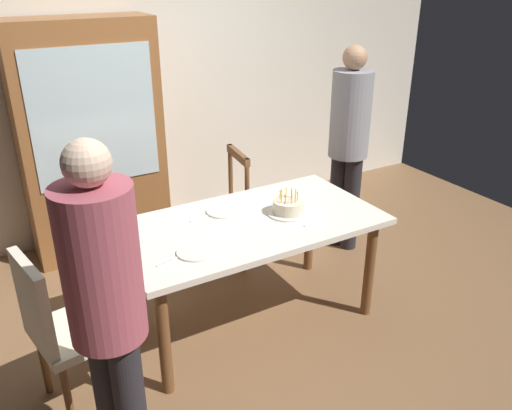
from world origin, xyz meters
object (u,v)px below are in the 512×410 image
(china_cabinet, at_px, (91,141))
(person_guest, at_px, (349,138))
(birthday_cake, at_px, (288,207))
(plate_far_side, at_px, (223,211))
(chair_upholstered, at_px, (61,324))
(person_celebrant, at_px, (107,306))
(plate_near_celebrant, at_px, (196,252))
(dining_table, at_px, (249,234))
(chair_spindle_back, at_px, (219,213))

(china_cabinet, bearing_deg, person_guest, -29.81)
(person_guest, bearing_deg, china_cabinet, 150.19)
(birthday_cake, height_order, plate_far_side, birthday_cake)
(chair_upholstered, bearing_deg, person_celebrant, -77.30)
(birthday_cake, xyz_separation_m, person_guest, (0.95, 0.56, 0.17))
(plate_near_celebrant, bearing_deg, plate_far_side, 46.88)
(plate_near_celebrant, xyz_separation_m, chair_upholstered, (-0.77, 0.04, -0.23))
(dining_table, xyz_separation_m, plate_near_celebrant, (-0.46, -0.20, 0.10))
(birthday_cake, relative_size, chair_spindle_back, 0.29)
(dining_table, distance_m, plate_near_celebrant, 0.51)
(plate_far_side, bearing_deg, person_celebrant, -137.12)
(person_celebrant, distance_m, person_guest, 2.65)
(chair_upholstered, xyz_separation_m, person_guest, (2.45, 0.69, 0.44))
(chair_upholstered, relative_size, person_celebrant, 0.57)
(dining_table, height_order, chair_spindle_back, chair_spindle_back)
(plate_near_celebrant, distance_m, plate_far_side, 0.55)
(dining_table, height_order, plate_far_side, plate_far_side)
(chair_spindle_back, height_order, china_cabinet, china_cabinet)
(birthday_cake, distance_m, plate_near_celebrant, 0.76)
(plate_far_side, height_order, china_cabinet, china_cabinet)
(china_cabinet, bearing_deg, chair_spindle_back, -47.26)
(birthday_cake, xyz_separation_m, china_cabinet, (-0.85, 1.59, 0.15))
(china_cabinet, bearing_deg, chair_upholstered, -110.80)
(plate_near_celebrant, xyz_separation_m, person_celebrant, (-0.64, -0.54, 0.19))
(birthday_cake, distance_m, chair_upholstered, 1.53)
(person_celebrant, bearing_deg, plate_far_side, 42.88)
(dining_table, xyz_separation_m, chair_spindle_back, (0.16, 0.76, -0.21))
(chair_upholstered, relative_size, china_cabinet, 0.50)
(plate_near_celebrant, xyz_separation_m, plate_far_side, (0.38, 0.40, 0.00))
(chair_spindle_back, bearing_deg, plate_near_celebrant, -122.69)
(plate_far_side, distance_m, person_guest, 1.36)
(plate_near_celebrant, relative_size, china_cabinet, 0.12)
(plate_near_celebrant, relative_size, plate_far_side, 1.00)
(birthday_cake, relative_size, chair_upholstered, 0.29)
(chair_upholstered, bearing_deg, plate_far_side, 17.76)
(birthday_cake, distance_m, plate_far_side, 0.43)
(birthday_cake, height_order, person_guest, person_guest)
(chair_spindle_back, relative_size, person_guest, 0.56)
(dining_table, distance_m, person_celebrant, 1.36)
(birthday_cake, relative_size, plate_far_side, 1.27)
(person_guest, bearing_deg, dining_table, -156.71)
(plate_far_side, height_order, chair_spindle_back, chair_spindle_back)
(dining_table, bearing_deg, person_celebrant, -146.03)
(chair_spindle_back, bearing_deg, plate_far_side, -113.27)
(china_cabinet, bearing_deg, plate_near_celebrant, -86.35)
(chair_spindle_back, xyz_separation_m, chair_upholstered, (-1.39, -0.93, 0.07))
(person_celebrant, height_order, china_cabinet, china_cabinet)
(birthday_cake, relative_size, person_guest, 0.16)
(dining_table, relative_size, plate_near_celebrant, 7.64)
(person_guest, distance_m, china_cabinet, 2.07)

